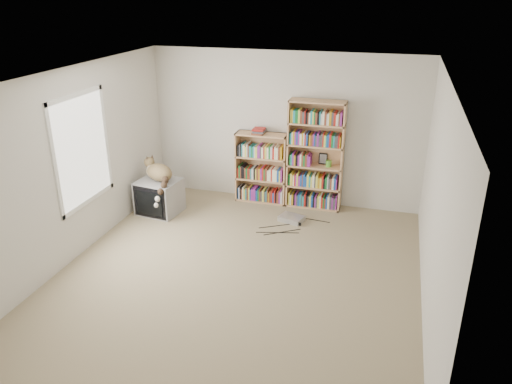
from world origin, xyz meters
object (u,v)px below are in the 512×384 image
(cat, at_px, (159,176))
(bookcase_tall, at_px, (315,158))
(crt_tv, at_px, (160,196))
(dvd_player, at_px, (292,218))
(bookcase_short, at_px, (262,170))

(cat, xyz_separation_m, bookcase_tall, (2.31, 0.97, 0.20))
(crt_tv, height_order, dvd_player, crt_tv)
(crt_tv, relative_size, bookcase_tall, 0.39)
(bookcase_tall, height_order, dvd_player, bookcase_tall)
(cat, distance_m, dvd_player, 2.19)
(bookcase_tall, bearing_deg, bookcase_short, 179.92)
(crt_tv, distance_m, bookcase_tall, 2.59)
(cat, bearing_deg, dvd_player, 34.99)
(bookcase_tall, distance_m, bookcase_short, 0.95)
(crt_tv, height_order, bookcase_tall, bookcase_tall)
(bookcase_short, bearing_deg, cat, -145.53)
(bookcase_short, bearing_deg, dvd_player, -45.15)
(dvd_player, bearing_deg, bookcase_short, 150.62)
(dvd_player, bearing_deg, crt_tv, -157.37)
(cat, distance_m, bookcase_short, 1.72)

